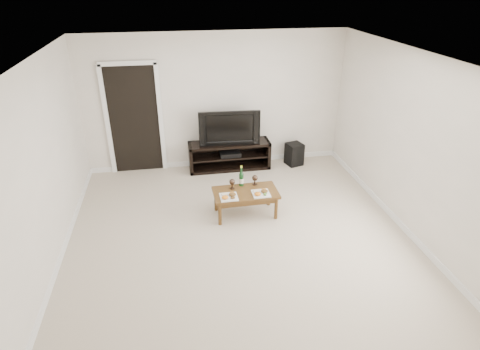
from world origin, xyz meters
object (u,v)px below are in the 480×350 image
object	(u,v)px
media_console	(229,155)
coffee_table	(245,203)
television	(229,126)
subwoofer	(294,154)

from	to	relation	value
media_console	coffee_table	xyz separation A→B (m)	(-0.01, -1.75, -0.07)
television	subwoofer	size ratio (longest dim) A/B	2.60
media_console	subwoofer	xyz separation A→B (m)	(1.32, -0.05, -0.05)
media_console	coffee_table	distance (m)	1.75
television	coffee_table	bearing A→B (deg)	-87.00
media_console	subwoofer	size ratio (longest dim) A/B	3.56
television	subwoofer	distance (m)	1.48
subwoofer	coffee_table	bearing A→B (deg)	-144.08
television	coffee_table	distance (m)	1.88
media_console	television	world-z (taller)	television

